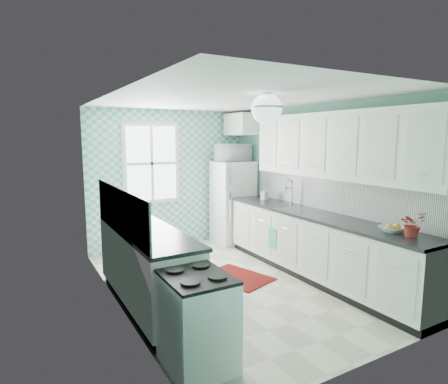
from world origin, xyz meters
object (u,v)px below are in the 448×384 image
stove (196,319)px  fruit_bowl (393,229)px  microwave (233,153)px  sink (284,206)px  potted_plant (412,224)px  fridge (233,202)px  ceiling_light (267,109)px

stove → fruit_bowl: (2.40, -0.15, 0.54)m
microwave → sink: bearing=94.6°
potted_plant → fridge: bearing=91.4°
ceiling_light → fridge: (1.11, 2.58, -1.54)m
potted_plant → microwave: 3.68m
stove → potted_plant: size_ratio=2.90×
stove → fridge: bearing=56.7°
sink → fruit_bowl: 1.97m
sink → potted_plant: size_ratio=1.88×
fridge → microwave: 0.95m
sink → potted_plant: (-0.00, -2.20, 0.15)m
ceiling_light → microwave: (1.11, 2.58, -0.60)m
stove → sink: (2.40, 1.81, 0.50)m
stove → microwave: size_ratio=1.38×
ceiling_light → microwave: ceiling_light is taller
fruit_bowl → microwave: size_ratio=0.46×
potted_plant → microwave: microwave is taller
ceiling_light → stove: 2.33m
stove → sink: 3.05m
fridge → sink: (0.09, -1.42, 0.15)m
stove → potted_plant: 2.51m
ceiling_light → potted_plant: 2.02m
stove → sink: sink is taller
stove → sink: bearing=39.3°
potted_plant → stove: bearing=170.9°
sink → potted_plant: sink is taller
fridge → fruit_bowl: fridge is taller
ceiling_light → microwave: size_ratio=0.59×
fridge → microwave: microwave is taller
stove → microwave: (2.31, 3.24, 1.30)m
ceiling_light → sink: (1.20, 1.16, -1.39)m
fridge → ceiling_light: bearing=-114.9°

